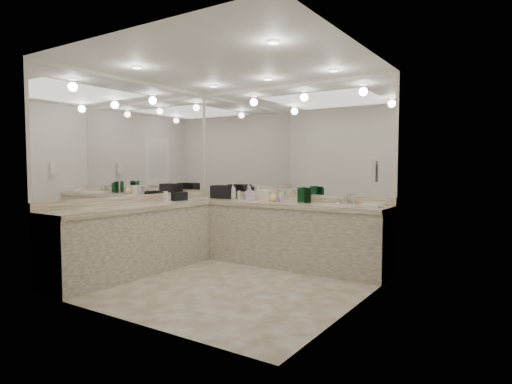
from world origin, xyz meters
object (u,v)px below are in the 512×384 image
Objects in this scene: cream_cosmetic_case at (266,195)px; soap_bottle_c at (273,196)px; black_toiletry_bag at (223,192)px; soap_bottle_a at (233,191)px; wall_phone at (374,171)px; sink at (340,205)px; hand_towel at (373,205)px; soap_bottle_b at (250,193)px.

cream_cosmetic_case is 1.82× the size of soap_bottle_c.
black_toiletry_bag is 0.98m from soap_bottle_c.
black_toiletry_bag is 0.18m from soap_bottle_a.
cream_cosmetic_case is (-1.80, 0.59, -0.37)m from wall_phone.
hand_towel reaches higher than sink.
hand_towel is at bearing 108.93° from wall_phone.
sink is 1.98m from black_toiletry_bag.
wall_phone reaches higher than soap_bottle_a.
hand_towel is at bearing -2.12° from black_toiletry_bag.
sink is 1.65× the size of cream_cosmetic_case.
sink is 3.00× the size of soap_bottle_c.
black_toiletry_bag is (-1.97, 0.07, 0.11)m from sink.
cream_cosmetic_case is at bearing 43.45° from soap_bottle_b.
cream_cosmetic_case is 0.23m from soap_bottle_c.
soap_bottle_b is 1.48× the size of soap_bottle_c.
cream_cosmetic_case reaches higher than soap_bottle_c.
hand_towel is at bearing 1.76° from soap_bottle_b.
sink is 1.25× the size of black_toiletry_bag.
soap_bottle_c is (0.37, 0.05, -0.04)m from soap_bottle_b.
soap_bottle_b is (-0.17, -0.16, 0.03)m from cream_cosmetic_case.
black_toiletry_bag is 2.41× the size of soap_bottle_c.
soap_bottle_a is 1.60× the size of soap_bottle_c.
black_toiletry_bag is 1.63× the size of soap_bottle_b.
soap_bottle_b is at bearing -13.45° from black_toiletry_bag.
soap_bottle_c reaches higher than sink.
black_toiletry_bag is at bearing 174.54° from soap_bottle_c.
sink is 1.20m from cream_cosmetic_case.
wall_phone is 0.90× the size of cream_cosmetic_case.
wall_phone is at bearing -13.52° from soap_bottle_a.
sink is at bearing 177.28° from hand_towel.
soap_bottle_a is 0.80m from soap_bottle_c.
wall_phone is at bearing -7.34° from cream_cosmetic_case.
soap_bottle_b is at bearing -125.80° from cream_cosmetic_case.
hand_towel is (0.44, -0.02, 0.02)m from sink.
cream_cosmetic_case is at bearing 1.16° from soap_bottle_a.
cream_cosmetic_case is at bearing 150.10° from soap_bottle_c.
wall_phone is 1.93m from cream_cosmetic_case.
soap_bottle_b reaches higher than sink.
sink is at bearing -1.99° from black_toiletry_bag.
hand_towel is at bearing -2.72° from sink.
soap_bottle_c is (-1.60, 0.48, -0.38)m from wall_phone.
wall_phone is 2.48m from soap_bottle_a.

